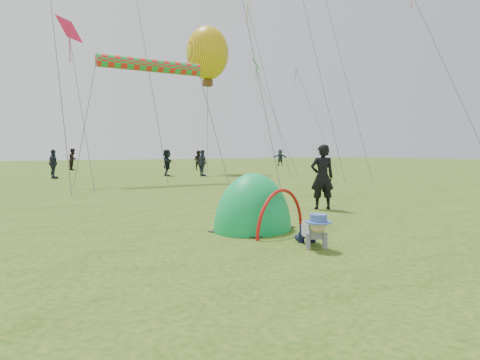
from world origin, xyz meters
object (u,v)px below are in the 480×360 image
popup_tent (253,230)px  standing_adult (322,177)px  balloon_kite (208,56)px  crawling_toddler (314,229)px

popup_tent → standing_adult: 3.81m
balloon_kite → standing_adult: bearing=-106.8°
crawling_toddler → balloon_kite: size_ratio=0.19×
standing_adult → balloon_kite: balloon_kite is taller
crawling_toddler → popup_tent: popup_tent is taller
balloon_kite → crawling_toddler: bearing=-111.8°
crawling_toddler → popup_tent: 1.91m
crawling_toddler → popup_tent: size_ratio=0.34×
standing_adult → crawling_toddler: bearing=72.0°
popup_tent → crawling_toddler: bearing=-113.0°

